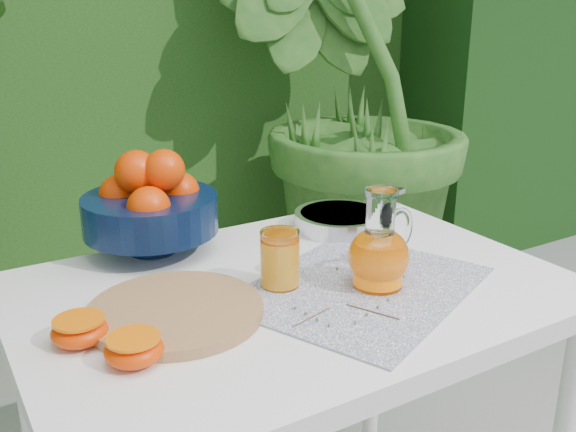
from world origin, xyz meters
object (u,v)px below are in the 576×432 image
cutting_board (175,311)px  white_table (293,324)px  fruit_bowl (150,205)px  saute_pan (341,219)px  juice_pitcher (380,253)px

cutting_board → white_table: bearing=1.2°
fruit_bowl → saute_pan: (0.42, -0.09, -0.08)m
saute_pan → juice_pitcher: bearing=-113.6°
juice_pitcher → saute_pan: 0.33m
juice_pitcher → saute_pan: juice_pitcher is taller
cutting_board → juice_pitcher: bearing=-13.1°
cutting_board → juice_pitcher: (0.36, -0.08, 0.06)m
white_table → cutting_board: bearing=-178.8°
cutting_board → juice_pitcher: 0.38m
cutting_board → juice_pitcher: juice_pitcher is taller
cutting_board → saute_pan: bearing=23.4°
cutting_board → saute_pan: size_ratio=0.76×
white_table → fruit_bowl: bearing=118.5°
white_table → saute_pan: 0.35m
fruit_bowl → saute_pan: size_ratio=0.92×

